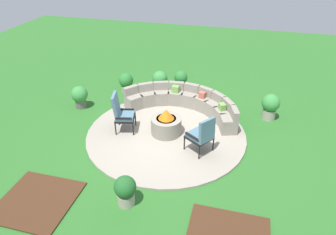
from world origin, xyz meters
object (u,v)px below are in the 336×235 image
lounge_chair_front_right (202,134)px  potted_plant_3 (80,96)px  potted_plant_1 (125,190)px  curved_stone_bench (185,103)px  potted_plant_5 (126,82)px  potted_plant_0 (181,80)px  potted_plant_4 (160,81)px  fire_pit (166,124)px  lounge_chair_front_left (121,112)px  potted_plant_2 (270,105)px

lounge_chair_front_right → potted_plant_3: 4.50m
potted_plant_1 → curved_stone_bench: bearing=84.2°
potted_plant_1 → potted_plant_5: potted_plant_1 is taller
curved_stone_bench → lounge_chair_front_right: (0.84, -1.99, 0.25)m
potted_plant_3 → potted_plant_5: bearing=56.2°
curved_stone_bench → potted_plant_3: 3.46m
potted_plant_0 → potted_plant_4: size_ratio=0.92×
curved_stone_bench → potted_plant_4: (-1.18, 1.17, 0.10)m
fire_pit → lounge_chair_front_right: size_ratio=0.83×
lounge_chair_front_right → potted_plant_0: lounge_chair_front_right is taller
lounge_chair_front_right → potted_plant_0: bearing=54.6°
lounge_chair_front_right → fire_pit: bearing=94.9°
fire_pit → potted_plant_1: size_ratio=1.21×
curved_stone_bench → potted_plant_1: (-0.42, -4.12, 0.04)m
lounge_chair_front_left → potted_plant_2: 4.51m
lounge_chair_front_right → lounge_chair_front_left: bearing=113.3°
curved_stone_bench → lounge_chair_front_right: size_ratio=3.54×
fire_pit → lounge_chair_front_left: lounge_chair_front_left is taller
potted_plant_3 → potted_plant_0: bearing=35.5°
curved_stone_bench → potted_plant_2: size_ratio=4.48×
potted_plant_0 → potted_plant_2: 3.33m
curved_stone_bench → lounge_chair_front_right: bearing=-67.2°
lounge_chair_front_left → lounge_chair_front_right: 2.41m
lounge_chair_front_right → potted_plant_4: (-2.02, 3.16, -0.15)m
lounge_chair_front_left → potted_plant_1: 2.81m
potted_plant_0 → potted_plant_3: same height
potted_plant_1 → potted_plant_2: (3.01, 4.40, 0.07)m
potted_plant_1 → potted_plant_3: bearing=129.9°
lounge_chair_front_left → fire_pit: bearing=84.8°
potted_plant_0 → potted_plant_4: potted_plant_4 is taller
potted_plant_2 → potted_plant_5: (-4.98, 0.70, -0.09)m
curved_stone_bench → potted_plant_0: bearing=107.8°
lounge_chair_front_right → potted_plant_1: 2.48m
potted_plant_0 → potted_plant_3: (-2.92, -2.08, 0.02)m
potted_plant_2 → lounge_chair_front_left: bearing=-156.1°
potted_plant_1 → potted_plant_2: bearing=55.6°
lounge_chair_front_right → potted_plant_3: lounge_chair_front_right is taller
lounge_chair_front_right → potted_plant_2: bearing=-3.6°
potted_plant_2 → potted_plant_3: 6.06m
lounge_chair_front_right → potted_plant_1: bearing=-176.7°
curved_stone_bench → potted_plant_1: curved_stone_bench is taller
potted_plant_1 → potted_plant_3: potted_plant_3 is taller
lounge_chair_front_right → potted_plant_5: 4.40m
fire_pit → lounge_chair_front_left: size_ratio=0.75×
potted_plant_4 → curved_stone_bench: bearing=-44.8°
lounge_chair_front_right → potted_plant_2: (1.75, 2.27, -0.14)m
fire_pit → potted_plant_5: bearing=132.0°
potted_plant_3 → potted_plant_4: (2.24, 1.71, 0.04)m
potted_plant_1 → potted_plant_4: bearing=98.1°
lounge_chair_front_left → potted_plant_0: (1.03, 3.09, -0.25)m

